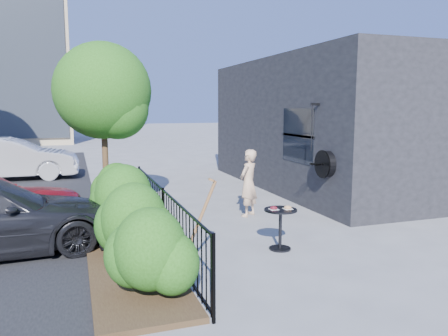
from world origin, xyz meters
name	(u,v)px	position (x,y,z in m)	size (l,w,h in m)	color
ground	(241,239)	(0.00, 0.00, 0.00)	(120.00, 120.00, 0.00)	gray
shop_building	(349,124)	(5.50, 4.50, 2.00)	(6.22, 9.00, 4.00)	black
fence	(163,217)	(-1.50, 0.00, 0.56)	(0.05, 6.05, 1.10)	black
planting_bed	(125,249)	(-2.20, 0.00, 0.04)	(1.30, 6.00, 0.08)	#382616
shrubs	(129,211)	(-2.10, 0.10, 0.70)	(1.10, 5.60, 1.24)	#225212
patio_tree	(106,97)	(-2.24, 2.76, 2.76)	(2.20, 2.20, 3.94)	#3F2B19
cafe_table	(280,222)	(0.44, -0.81, 0.51)	(0.59, 0.59, 0.79)	black
woman	(248,183)	(0.82, 1.64, 0.78)	(0.57, 0.37, 1.57)	tan
shovel	(197,231)	(-1.26, -1.38, 0.66)	(0.58, 0.19, 1.50)	brown
car_silver	(11,159)	(-5.09, 9.13, 0.74)	(1.56, 4.46, 1.47)	silver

